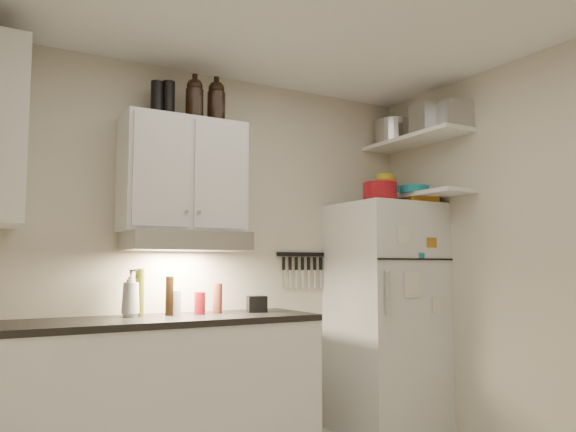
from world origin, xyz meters
TOP-DOWN VIEW (x-y plane):
  - back_wall at (0.00, 1.51)m, footprint 3.20×0.02m
  - right_wall at (1.61, 0.00)m, footprint 0.02×3.00m
  - base_cabinet at (-0.55, 1.20)m, footprint 2.10×0.60m
  - countertop at (-0.55, 1.20)m, footprint 2.10×0.62m
  - upper_cabinet at (-0.30, 1.33)m, footprint 0.80×0.33m
  - range_hood at (-0.30, 1.27)m, footprint 0.76×0.46m
  - fridge at (1.25, 1.16)m, footprint 0.70×0.68m
  - shelf_hi at (1.45, 1.02)m, footprint 0.30×0.95m
  - shelf_lo at (1.45, 1.02)m, footprint 0.30×0.95m
  - knife_strip at (0.70, 1.49)m, footprint 0.42×0.02m
  - dutch_oven at (1.12, 1.05)m, footprint 0.33×0.33m
  - book_stack at (1.45, 1.00)m, footprint 0.30×0.33m
  - spice_jar at (1.35, 1.14)m, footprint 0.07×0.07m
  - stock_pot at (1.51, 1.35)m, footprint 0.35×0.35m
  - tin_a at (1.46, 0.88)m, footprint 0.25×0.23m
  - tin_b at (1.52, 0.69)m, footprint 0.25×0.25m
  - bowl_teal at (1.43, 1.31)m, footprint 0.23×0.23m
  - bowl_orange at (1.40, 1.33)m, footprint 0.19×0.19m
  - bowl_yellow at (1.40, 1.33)m, footprint 0.14×0.14m
  - plates at (1.37, 0.95)m, footprint 0.25×0.25m
  - growler_a at (-0.26, 1.26)m, footprint 0.12×0.12m
  - growler_b at (-0.10, 1.27)m, footprint 0.15×0.15m
  - thermos_a at (-0.41, 1.33)m, footprint 0.09×0.09m
  - thermos_b at (-0.49, 1.32)m, footprint 0.10×0.10m
  - soap_bottle at (-0.63, 1.33)m, footprint 0.16×0.17m
  - pepper_mill at (-0.06, 1.29)m, footprint 0.08×0.08m
  - oil_bottle at (-0.57, 1.33)m, footprint 0.08×0.08m
  - vinegar_bottle at (-0.39, 1.30)m, footprint 0.07×0.07m
  - clear_bottle at (-0.35, 1.27)m, footprint 0.07×0.07m
  - red_jar at (-0.20, 1.27)m, footprint 0.10×0.10m
  - caddy at (0.20, 1.24)m, footprint 0.14×0.12m

SIDE VIEW (x-z plane):
  - base_cabinet at x=-0.55m, z-range 0.00..0.88m
  - fridge at x=1.25m, z-range 0.00..1.70m
  - countertop at x=-0.55m, z-range 0.88..0.92m
  - caddy at x=0.20m, z-range 0.92..1.03m
  - red_jar at x=-0.20m, z-range 0.92..1.06m
  - clear_bottle at x=-0.35m, z-range 0.92..1.08m
  - pepper_mill at x=-0.06m, z-range 0.92..1.12m
  - vinegar_bottle at x=-0.39m, z-range 0.92..1.17m
  - oil_bottle at x=-0.57m, z-range 0.92..1.22m
  - soap_bottle at x=-0.63m, z-range 0.92..1.25m
  - back_wall at x=0.00m, z-range 0.00..2.60m
  - right_wall at x=1.61m, z-range 0.00..2.60m
  - knife_strip at x=0.70m, z-range 1.31..1.33m
  - range_hood at x=-0.30m, z-range 1.33..1.45m
  - book_stack at x=1.45m, z-range 1.70..1.79m
  - spice_jar at x=1.35m, z-range 1.70..1.79m
  - shelf_lo at x=1.45m, z-range 1.75..1.77m
  - dutch_oven at x=1.12m, z-range 1.70..1.85m
  - plates at x=1.37m, z-range 1.77..1.83m
  - bowl_teal at x=1.43m, z-range 1.77..1.87m
  - upper_cabinet at x=-0.30m, z-range 1.45..2.20m
  - bowl_orange at x=1.40m, z-range 1.87..1.92m
  - bowl_yellow at x=1.40m, z-range 1.92..1.97m
  - shelf_hi at x=1.45m, z-range 2.19..2.22m
  - thermos_b at x=-0.49m, z-range 2.20..2.43m
  - tin_b at x=1.52m, z-range 2.21..2.42m
  - thermos_a at x=-0.41m, z-range 2.20..2.44m
  - stock_pot at x=1.51m, z-range 2.21..2.43m
  - tin_a at x=1.46m, z-range 2.21..2.44m
  - growler_a at x=-0.26m, z-range 2.20..2.48m
  - growler_b at x=-0.10m, z-range 2.20..2.49m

